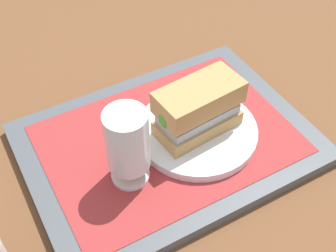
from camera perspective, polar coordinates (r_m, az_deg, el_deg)
The scene contains 6 objects.
ground_plane at distance 0.71m, azimuth 0.00°, elevation -2.77°, with size 3.00×3.00×0.00m, color brown.
tray at distance 0.71m, azimuth 0.00°, elevation -2.24°, with size 0.44×0.32×0.02m, color #4C5156.
placemat at distance 0.70m, azimuth 0.00°, elevation -1.66°, with size 0.38×0.27×0.00m, color #9E2D2D.
plate at distance 0.70m, azimuth 3.72°, elevation -0.67°, with size 0.19×0.19×0.01m, color white.
sandwich at distance 0.66m, azimuth 3.69°, elevation 2.15°, with size 0.14×0.08×0.08m.
beer_glass at distance 0.60m, azimuth -5.20°, elevation -2.43°, with size 0.06×0.06×0.12m.
Camera 1 is at (0.23, 0.41, 0.54)m, focal length 47.59 mm.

